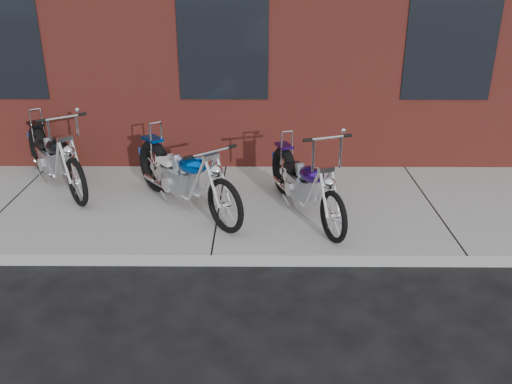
{
  "coord_description": "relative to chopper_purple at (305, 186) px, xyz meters",
  "views": [
    {
      "loc": [
        0.56,
        -5.54,
        3.3
      ],
      "look_at": [
        0.52,
        0.8,
        0.62
      ],
      "focal_mm": 38.0,
      "sensor_mm": 36.0,
      "label": 1
    }
  ],
  "objects": [
    {
      "name": "chopper_blue",
      "position": [
        -1.63,
        0.16,
        0.04
      ],
      "size": [
        1.68,
        1.97,
        1.08
      ],
      "rotation": [
        0.0,
        0.0,
        -0.87
      ],
      "color": "black",
      "rests_on": "sidewalk"
    },
    {
      "name": "ground",
      "position": [
        -1.17,
        -1.17,
        -0.56
      ],
      "size": [
        120.0,
        120.0,
        0.0
      ],
      "primitive_type": "plane",
      "color": "black",
      "rests_on": "ground"
    },
    {
      "name": "chopper_third",
      "position": [
        -3.69,
        0.97,
        0.03
      ],
      "size": [
        1.56,
        2.01,
        1.24
      ],
      "rotation": [
        0.0,
        0.0,
        -0.92
      ],
      "color": "black",
      "rests_on": "sidewalk"
    },
    {
      "name": "sidewalk",
      "position": [
        -1.17,
        0.33,
        -0.48
      ],
      "size": [
        22.0,
        3.0,
        0.15
      ],
      "primitive_type": "cube",
      "color": "#A09F9F",
      "rests_on": "ground"
    },
    {
      "name": "chopper_purple",
      "position": [
        0.0,
        0.0,
        0.0
      ],
      "size": [
        0.9,
        2.16,
        1.27
      ],
      "rotation": [
        0.0,
        0.0,
        -1.22
      ],
      "color": "black",
      "rests_on": "sidewalk"
    }
  ]
}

